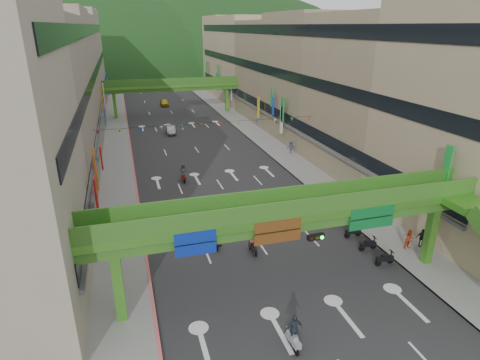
# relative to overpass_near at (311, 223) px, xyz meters

# --- Properties ---
(ground) EXTENTS (320.00, 320.00, 0.00)m
(ground) POSITION_rel_overpass_near_xyz_m (-0.93, -5.38, -5.21)
(ground) COLOR black
(ground) RESTS_ON ground
(road_slab) EXTENTS (18.00, 140.00, 0.02)m
(road_slab) POSITION_rel_overpass_near_xyz_m (-0.93, 44.62, -5.20)
(road_slab) COLOR #28282B
(road_slab) RESTS_ON ground
(sidewalk_left) EXTENTS (4.00, 140.00, 0.15)m
(sidewalk_left) POSITION_rel_overpass_near_xyz_m (-11.93, 44.62, -5.13)
(sidewalk_left) COLOR gray
(sidewalk_left) RESTS_ON ground
(sidewalk_right) EXTENTS (4.00, 140.00, 0.15)m
(sidewalk_right) POSITION_rel_overpass_near_xyz_m (10.07, 44.62, -5.13)
(sidewalk_right) COLOR gray
(sidewalk_right) RESTS_ON ground
(curb_left) EXTENTS (0.20, 140.00, 0.18)m
(curb_left) POSITION_rel_overpass_near_xyz_m (-10.03, 44.62, -5.12)
(curb_left) COLOR #CC5959
(curb_left) RESTS_ON ground
(curb_right) EXTENTS (0.20, 140.00, 0.18)m
(curb_right) POSITION_rel_overpass_near_xyz_m (8.17, 44.62, -5.12)
(curb_right) COLOR gray
(curb_right) RESTS_ON ground
(building_row_left) EXTENTS (12.80, 95.00, 19.00)m
(building_row_left) POSITION_rel_overpass_near_xyz_m (-19.86, 44.62, 4.25)
(building_row_left) COLOR #9E937F
(building_row_left) RESTS_ON ground
(building_row_right) EXTENTS (12.80, 95.00, 19.00)m
(building_row_right) POSITION_rel_overpass_near_xyz_m (18.00, 44.62, 4.25)
(building_row_right) COLOR gray
(building_row_right) RESTS_ON ground
(overpass_near) EXTENTS (28.00, 12.27, 7.10)m
(overpass_near) POSITION_rel_overpass_near_xyz_m (0.00, 0.00, 0.00)
(overpass_near) COLOR #4C9E2D
(overpass_near) RESTS_ON ground
(overpass_far) EXTENTS (28.00, 2.20, 7.10)m
(overpass_far) POSITION_rel_overpass_near_xyz_m (-0.93, 59.62, 0.20)
(overpass_far) COLOR #4C9E2D
(overpass_far) RESTS_ON ground
(hill_left) EXTENTS (168.00, 140.00, 112.00)m
(hill_left) POSITION_rel_overpass_near_xyz_m (-15.93, 154.62, -5.21)
(hill_left) COLOR #1C4419
(hill_left) RESTS_ON ground
(hill_right) EXTENTS (208.00, 176.00, 128.00)m
(hill_right) POSITION_rel_overpass_near_xyz_m (24.07, 174.62, -5.21)
(hill_right) COLOR #1C4419
(hill_right) RESTS_ON ground
(bunting_string) EXTENTS (26.00, 0.36, 0.47)m
(bunting_string) POSITION_rel_overpass_near_xyz_m (-0.93, 24.62, 0.75)
(bunting_string) COLOR black
(bunting_string) RESTS_ON ground
(scooter_rider_near) EXTENTS (0.76, 1.58, 2.11)m
(scooter_rider_near) POSITION_rel_overpass_near_xyz_m (-4.51, 7.32, -4.21)
(scooter_rider_near) COLOR black
(scooter_rider_near) RESTS_ON ground
(scooter_rider_mid) EXTENTS (0.83, 1.59, 1.88)m
(scooter_rider_mid) POSITION_rel_overpass_near_xyz_m (-1.93, 5.73, -4.25)
(scooter_rider_mid) COLOR black
(scooter_rider_mid) RESTS_ON ground
(scooter_rider_left) EXTENTS (1.11, 1.60, 2.18)m
(scooter_rider_left) POSITION_rel_overpass_near_xyz_m (-2.89, -4.38, -4.10)
(scooter_rider_left) COLOR gray
(scooter_rider_left) RESTS_ON ground
(scooter_rider_far) EXTENTS (0.90, 1.60, 2.18)m
(scooter_rider_far) POSITION_rel_overpass_near_xyz_m (-4.70, 22.63, -4.09)
(scooter_rider_far) COLOR maroon
(scooter_rider_far) RESTS_ON ground
(parked_scooter_row) EXTENTS (1.60, 7.15, 1.08)m
(parked_scooter_row) POSITION_rel_overpass_near_xyz_m (6.98, 4.62, -4.68)
(parked_scooter_row) COLOR black
(parked_scooter_row) RESTS_ON ground
(car_silver) EXTENTS (1.60, 4.04, 1.31)m
(car_silver) POSITION_rel_overpass_near_xyz_m (-3.29, 45.02, -4.55)
(car_silver) COLOR gray
(car_silver) RESTS_ON ground
(car_yellow) EXTENTS (1.84, 4.37, 1.48)m
(car_yellow) POSITION_rel_overpass_near_xyz_m (-1.48, 70.27, -4.47)
(car_yellow) COLOR gold
(car_yellow) RESTS_ON ground
(pedestrian_red) EXTENTS (0.86, 0.71, 1.59)m
(pedestrian_red) POSITION_rel_overpass_near_xyz_m (10.11, 2.62, -4.41)
(pedestrian_red) COLOR #B23212
(pedestrian_red) RESTS_ON ground
(pedestrian_dark) EXTENTS (0.97, 0.60, 1.54)m
(pedestrian_dark) POSITION_rel_overpass_near_xyz_m (11.27, 2.62, -4.43)
(pedestrian_dark) COLOR black
(pedestrian_dark) RESTS_ON ground
(pedestrian_blue) EXTENTS (0.91, 0.70, 1.74)m
(pedestrian_blue) POSITION_rel_overpass_near_xyz_m (11.27, 29.00, -4.34)
(pedestrian_blue) COLOR #2C3854
(pedestrian_blue) RESTS_ON ground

